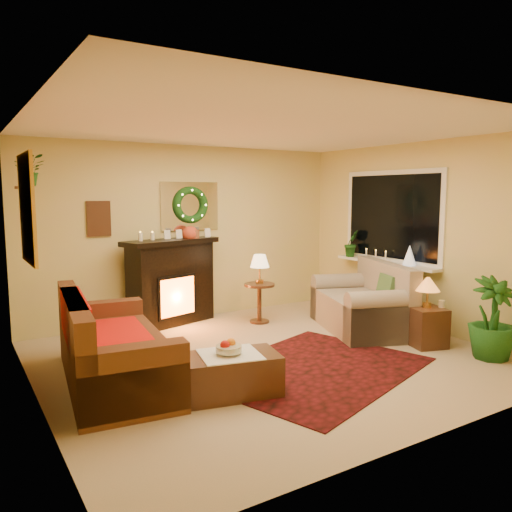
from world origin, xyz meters
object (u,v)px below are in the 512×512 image
fireplace (171,287)px  coffee_table (230,373)px  sofa (115,340)px  loveseat (360,300)px  side_table_round (259,301)px  end_table_square (427,325)px

fireplace → coffee_table: size_ratio=1.39×
sofa → loveseat: (3.46, 0.14, -0.01)m
fireplace → side_table_round: fireplace is taller
fireplace → end_table_square: (2.28, -2.69, -0.28)m
coffee_table → sofa: bearing=145.2°
sofa → fireplace: 2.28m
fireplace → coffee_table: bearing=-116.4°
loveseat → coffee_table: (-2.64, -1.04, -0.21)m
end_table_square → coffee_table: bearing=-179.3°
loveseat → coffee_table: loveseat is taller
fireplace → end_table_square: bearing=-65.2°
sofa → loveseat: size_ratio=1.30×
fireplace → loveseat: bearing=-54.0°
sofa → loveseat: loveseat is taller
sofa → coffee_table: size_ratio=2.27×
coffee_table → loveseat: bearing=34.4°
fireplace → side_table_round: bearing=-44.3°
side_table_round → coffee_table: side_table_round is taller
loveseat → coffee_table: 2.85m
end_table_square → coffee_table: (-2.81, -0.04, -0.06)m
sofa → coffee_table: bearing=-40.6°
side_table_round → loveseat: bearing=-47.2°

